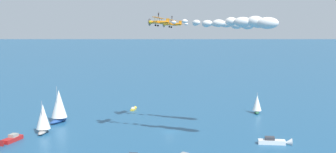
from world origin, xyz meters
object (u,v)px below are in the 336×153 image
object	(u,v)px
biplane_lead	(158,22)
wingwalker_wingman	(172,17)
sailboat_trailing	(43,118)
motorboat_outer_ring_b	(10,140)
sailboat_ahead	(257,104)
wingwalker_lead	(159,15)
sailboat_inshore	(59,106)
motorboat_far_stbd	(134,109)
motorboat_near_centre	(276,142)
biplane_wingman	(172,24)

from	to	relation	value
biplane_lead	wingwalker_wingman	distance (m)	17.40
sailboat_trailing	motorboat_outer_ring_b	distance (m)	14.47
sailboat_ahead	wingwalker_wingman	distance (m)	54.00
sailboat_trailing	biplane_lead	xyz separation A→B (m)	(37.37, -11.99, 31.94)
wingwalker_wingman	wingwalker_lead	bearing A→B (deg)	-112.61
sailboat_trailing	biplane_lead	world-z (taller)	biplane_lead
sailboat_inshore	sailboat_ahead	size ratio (longest dim) A/B	1.60
sailboat_ahead	wingwalker_lead	size ratio (longest dim) A/B	4.77
sailboat_inshore	wingwalker_wingman	distance (m)	53.17
wingwalker_lead	wingwalker_wingman	xyz separation A→B (m)	(6.60, 15.85, -0.66)
sailboat_ahead	motorboat_outer_ring_b	bearing A→B (deg)	-160.49
sailboat_trailing	sailboat_inshore	bearing A→B (deg)	77.42
motorboat_far_stbd	wingwalker_lead	distance (m)	61.43
motorboat_far_stbd	wingwalker_lead	size ratio (longest dim) A/B	3.29
motorboat_near_centre	biplane_lead	distance (m)	51.49
motorboat_outer_ring_b	motorboat_far_stbd	bearing A→B (deg)	48.35
motorboat_far_stbd	biplane_lead	xyz separation A→B (m)	(4.90, -47.60, 36.52)
wingwalker_lead	motorboat_outer_ring_b	bearing A→B (deg)	178.63
motorboat_near_centre	biplane_lead	size ratio (longest dim) A/B	1.49
biplane_lead	wingwalker_wingman	bearing A→B (deg)	67.35
motorboat_near_centre	sailboat_inshore	distance (m)	79.47
sailboat_inshore	wingwalker_lead	xyz separation A→B (m)	(33.86, -27.89, 32.98)
sailboat_inshore	motorboat_outer_ring_b	world-z (taller)	sailboat_inshore
biplane_lead	wingwalker_wingman	xyz separation A→B (m)	(6.68, 16.00, 1.52)
biplane_lead	wingwalker_lead	world-z (taller)	wingwalker_lead
motorboat_far_stbd	wingwalker_lead	xyz separation A→B (m)	(4.98, -47.44, 38.70)
sailboat_ahead	wingwalker_lead	world-z (taller)	wingwalker_lead
sailboat_trailing	biplane_lead	size ratio (longest dim) A/B	1.58
biplane_wingman	motorboat_outer_ring_b	bearing A→B (deg)	-164.53
motorboat_outer_ring_b	wingwalker_wingman	xyz separation A→B (m)	(52.78, 14.74, 37.71)
motorboat_outer_ring_b	wingwalker_lead	distance (m)	60.06
biplane_wingman	wingwalker_wingman	bearing A→B (deg)	63.37
sailboat_ahead	motorboat_outer_ring_b	xyz separation A→B (m)	(-90.45, -32.05, -3.10)
motorboat_outer_ring_b	biplane_lead	world-z (taller)	biplane_lead
motorboat_near_centre	motorboat_far_stbd	size ratio (longest dim) A/B	1.77
sailboat_trailing	wingwalker_lead	xyz separation A→B (m)	(37.45, -11.83, 34.13)
motorboat_far_stbd	sailboat_ahead	size ratio (longest dim) A/B	0.69
sailboat_inshore	biplane_lead	xyz separation A→B (m)	(33.79, -28.05, 30.80)
sailboat_trailing	wingwalker_lead	bearing A→B (deg)	-17.54
motorboat_outer_ring_b	biplane_lead	bearing A→B (deg)	-1.57
sailboat_trailing	biplane_wingman	xyz separation A→B (m)	(43.97, 3.87, 31.32)
motorboat_near_centre	motorboat_far_stbd	distance (m)	71.59
motorboat_near_centre	sailboat_ahead	distance (m)	46.58
motorboat_far_stbd	wingwalker_wingman	size ratio (longest dim) A/B	3.81
motorboat_far_stbd	wingwalker_lead	bearing A→B (deg)	-84.01
sailboat_ahead	biplane_lead	size ratio (longest dim) A/B	1.21
motorboat_outer_ring_b	sailboat_inshore	bearing A→B (deg)	65.30
motorboat_near_centre	sailboat_trailing	bearing A→B (deg)	161.47
sailboat_ahead	motorboat_near_centre	bearing A→B (deg)	-102.13
motorboat_outer_ring_b	sailboat_trailing	bearing A→B (deg)	50.83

